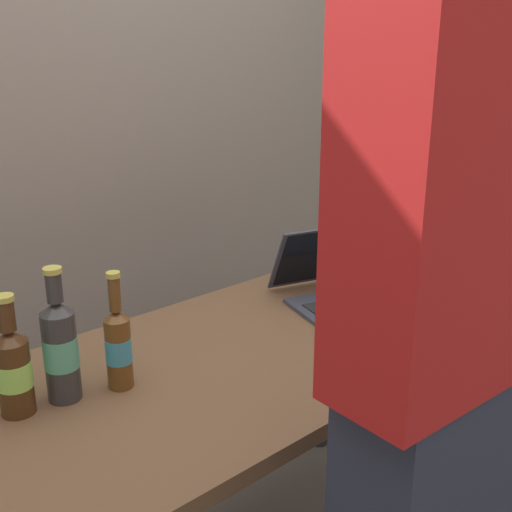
% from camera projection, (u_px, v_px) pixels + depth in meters
% --- Properties ---
extents(desk, '(1.49, 0.75, 0.75)m').
position_uv_depth(desk, '(239.00, 394.00, 1.72)').
color(desk, brown).
rests_on(desk, ground).
extents(laptop, '(0.44, 0.45, 0.22)m').
position_uv_depth(laptop, '(342.00, 285.00, 2.00)').
color(laptop, '#383D4C').
rests_on(laptop, desk).
extents(beer_bottle_amber, '(0.06, 0.06, 0.28)m').
position_uv_depth(beer_bottle_amber, '(118.00, 345.00, 1.49)').
color(beer_bottle_amber, brown).
rests_on(beer_bottle_amber, desk).
extents(beer_bottle_green, '(0.08, 0.08, 0.31)m').
position_uv_depth(beer_bottle_green, '(60.00, 348.00, 1.43)').
color(beer_bottle_green, '#333333').
rests_on(beer_bottle_green, desk).
extents(beer_bottle_brown, '(0.08, 0.08, 0.27)m').
position_uv_depth(beer_bottle_brown, '(13.00, 369.00, 1.38)').
color(beer_bottle_brown, '#472B14').
rests_on(beer_bottle_brown, desk).
extents(person_figure, '(0.44, 0.29, 1.92)m').
position_uv_depth(person_figure, '(443.00, 365.00, 1.09)').
color(person_figure, '#2D3347').
rests_on(person_figure, ground).
extents(back_wall, '(6.00, 0.10, 2.60)m').
position_uv_depth(back_wall, '(59.00, 110.00, 2.14)').
color(back_wall, gray).
rests_on(back_wall, ground).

